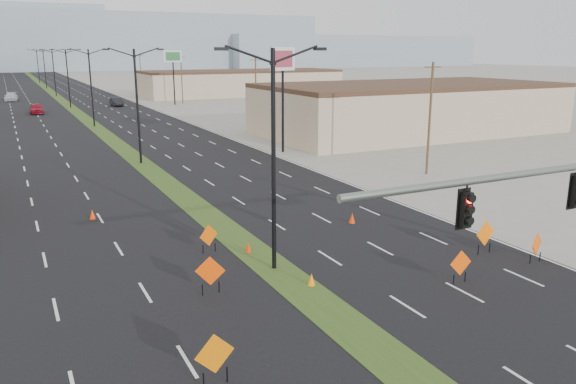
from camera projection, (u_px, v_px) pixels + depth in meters
name	position (u px, v px, depth m)	size (l,w,h in m)	color
road_surface	(68.00, 106.00, 102.37)	(25.00, 400.00, 0.02)	black
median_strip	(68.00, 106.00, 102.37)	(2.00, 400.00, 0.04)	#264719
building_se_near	(409.00, 110.00, 68.86)	(36.00, 18.00, 5.50)	#C2AA8A
building_se_far	(241.00, 84.00, 126.95)	(44.00, 16.00, 5.00)	#C2AA8A
mesa_center	(106.00, 42.00, 289.54)	(220.00, 50.00, 28.00)	#8495A4
mesa_east	(346.00, 51.00, 343.04)	(160.00, 50.00, 18.00)	#8495A4
streetlight_0	(273.00, 154.00, 24.83)	(5.15, 0.24, 10.02)	black
streetlight_1	(137.00, 103.00, 49.08)	(5.15, 0.24, 10.02)	black
streetlight_2	(91.00, 85.00, 73.33)	(5.15, 0.24, 10.02)	black
streetlight_3	(68.00, 76.00, 97.57)	(5.15, 0.24, 10.02)	black
streetlight_4	(54.00, 71.00, 121.82)	(5.15, 0.24, 10.02)	black
streetlight_5	(45.00, 68.00, 146.07)	(5.15, 0.24, 10.02)	black
streetlight_6	(38.00, 65.00, 170.32)	(5.15, 0.24, 10.02)	black
utility_pole_0	(430.00, 117.00, 44.97)	(1.60, 0.20, 9.00)	#4C3823
utility_pole_1	(256.00, 90.00, 75.28)	(1.60, 0.20, 9.00)	#4C3823
utility_pole_2	(182.00, 78.00, 105.60)	(1.60, 0.20, 9.00)	#4C3823
utility_pole_3	(141.00, 72.00, 135.91)	(1.60, 0.20, 9.00)	#4C3823
car_left	(36.00, 109.00, 89.10)	(1.94, 4.81, 1.64)	maroon
car_mid	(117.00, 102.00, 101.51)	(1.57, 4.51, 1.48)	black
car_far	(11.00, 97.00, 111.61)	(2.26, 5.57, 1.62)	silver
construction_sign_0	(215.00, 355.00, 16.82)	(1.29, 0.15, 1.72)	#D86704
construction_sign_1	(210.00, 272.00, 23.20)	(1.16, 0.54, 1.67)	#F44605
construction_sign_2	(209.00, 236.00, 28.05)	(1.05, 0.40, 1.46)	#E45804
construction_sign_3	(461.00, 264.00, 24.33)	(1.13, 0.07, 1.51)	#FF4E05
construction_sign_4	(485.00, 234.00, 27.82)	(1.30, 0.19, 1.74)	#FF6605
construction_sign_5	(537.00, 245.00, 26.68)	(1.08, 0.44, 1.52)	#F14E05
cone_0	(311.00, 280.00, 24.16)	(0.35, 0.35, 0.59)	orange
cone_1	(248.00, 247.00, 28.18)	(0.33, 0.33, 0.56)	red
cone_2	(352.00, 218.00, 32.94)	(0.38, 0.38, 0.63)	red
cone_3	(92.00, 214.00, 33.75)	(0.36, 0.36, 0.60)	#FF3605
pole_sign_east_near	(283.00, 67.00, 54.07)	(3.17, 1.67, 10.17)	black
pole_sign_east_far	(173.00, 60.00, 102.38)	(3.15, 1.34, 9.83)	black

